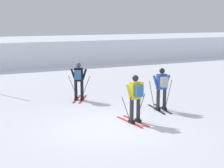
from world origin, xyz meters
The scene contains 5 objects.
ground_plane centered at (0.00, 0.00, 0.00)m, with size 120.00×120.00×0.00m, color white.
far_snow_ridge centered at (0.00, 19.92, 0.98)m, with size 80.00×9.77×1.96m, color white.
skier_yellow centered at (1.05, 0.06, 0.95)m, with size 1.00×1.63×1.71m.
skier_blue centered at (2.83, 1.10, 0.96)m, with size 1.00×1.64×1.71m.
skier_black centered at (0.45, 4.18, 0.95)m, with size 1.15×1.56×1.71m.
Camera 1 is at (-4.64, -10.01, 3.58)m, focal length 54.65 mm.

